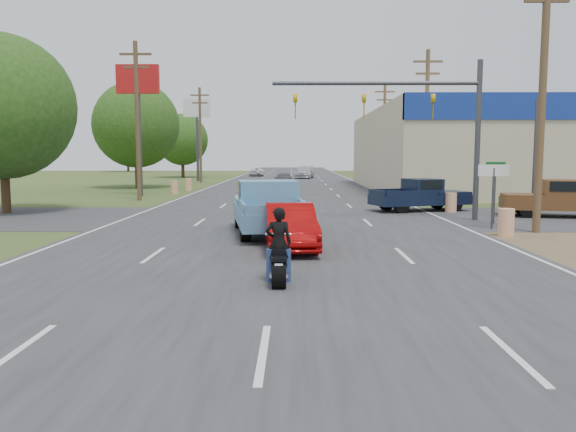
{
  "coord_description": "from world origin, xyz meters",
  "views": [
    {
      "loc": [
        0.45,
        -7.88,
        2.87
      ],
      "look_at": [
        0.29,
        6.66,
        1.3
      ],
      "focal_mm": 35.0,
      "sensor_mm": 36.0,
      "label": 1
    }
  ],
  "objects_px": {
    "rider": "(279,247)",
    "blue_pickup": "(268,207)",
    "distant_car_grey": "(284,180)",
    "motorcycle": "(279,263)",
    "distant_car_silver": "(305,172)",
    "navy_pickup": "(422,195)",
    "distant_car_white": "(257,172)",
    "brown_pickup": "(559,198)",
    "red_convertible": "(290,227)"
  },
  "relations": [
    {
      "from": "brown_pickup",
      "to": "distant_car_grey",
      "type": "xyz_separation_m",
      "value": [
        -13.34,
        24.63,
        -0.2
      ]
    },
    {
      "from": "rider",
      "to": "navy_pickup",
      "type": "distance_m",
      "value": 18.04
    },
    {
      "from": "motorcycle",
      "to": "brown_pickup",
      "type": "height_order",
      "value": "brown_pickup"
    },
    {
      "from": "brown_pickup",
      "to": "distant_car_grey",
      "type": "distance_m",
      "value": 28.01
    },
    {
      "from": "motorcycle",
      "to": "distant_car_white",
      "type": "bearing_deg",
      "value": 92.3
    },
    {
      "from": "navy_pickup",
      "to": "distant_car_white",
      "type": "bearing_deg",
      "value": 175.74
    },
    {
      "from": "red_convertible",
      "to": "distant_car_white",
      "type": "height_order",
      "value": "red_convertible"
    },
    {
      "from": "motorcycle",
      "to": "navy_pickup",
      "type": "xyz_separation_m",
      "value": [
        7.01,
        16.67,
        0.39
      ]
    },
    {
      "from": "red_convertible",
      "to": "blue_pickup",
      "type": "xyz_separation_m",
      "value": [
        -0.85,
        3.5,
        0.3
      ]
    },
    {
      "from": "motorcycle",
      "to": "distant_car_grey",
      "type": "height_order",
      "value": "distant_car_grey"
    },
    {
      "from": "blue_pickup",
      "to": "rider",
      "type": "bearing_deg",
      "value": -94.42
    },
    {
      "from": "distant_car_white",
      "to": "blue_pickup",
      "type": "bearing_deg",
      "value": 90.89
    },
    {
      "from": "brown_pickup",
      "to": "distant_car_silver",
      "type": "relative_size",
      "value": 1.07
    },
    {
      "from": "brown_pickup",
      "to": "distant_car_silver",
      "type": "xyz_separation_m",
      "value": [
        -11.05,
        45.41,
        -0.13
      ]
    },
    {
      "from": "rider",
      "to": "distant_car_silver",
      "type": "xyz_separation_m",
      "value": [
        1.69,
        59.24,
        -0.06
      ]
    },
    {
      "from": "rider",
      "to": "distant_car_grey",
      "type": "xyz_separation_m",
      "value": [
        -0.6,
        38.46,
        -0.13
      ]
    },
    {
      "from": "blue_pickup",
      "to": "distant_car_silver",
      "type": "bearing_deg",
      "value": 78.6
    },
    {
      "from": "distant_car_grey",
      "to": "distant_car_silver",
      "type": "xyz_separation_m",
      "value": [
        2.29,
        20.78,
        0.07
      ]
    },
    {
      "from": "blue_pickup",
      "to": "navy_pickup",
      "type": "bearing_deg",
      "value": 39.33
    },
    {
      "from": "navy_pickup",
      "to": "distant_car_silver",
      "type": "xyz_separation_m",
      "value": [
        -5.33,
        42.61,
        -0.09
      ]
    },
    {
      "from": "motorcycle",
      "to": "distant_car_grey",
      "type": "bearing_deg",
      "value": 88.97
    },
    {
      "from": "motorcycle",
      "to": "distant_car_silver",
      "type": "relative_size",
      "value": 0.39
    },
    {
      "from": "motorcycle",
      "to": "distant_car_white",
      "type": "distance_m",
      "value": 66.68
    },
    {
      "from": "motorcycle",
      "to": "brown_pickup",
      "type": "distance_m",
      "value": 18.84
    },
    {
      "from": "motorcycle",
      "to": "blue_pickup",
      "type": "height_order",
      "value": "blue_pickup"
    },
    {
      "from": "rider",
      "to": "blue_pickup",
      "type": "xyz_separation_m",
      "value": [
        -0.62,
        8.1,
        0.18
      ]
    },
    {
      "from": "blue_pickup",
      "to": "distant_car_grey",
      "type": "xyz_separation_m",
      "value": [
        0.02,
        30.36,
        -0.31
      ]
    },
    {
      "from": "rider",
      "to": "distant_car_white",
      "type": "bearing_deg",
      "value": -87.69
    },
    {
      "from": "navy_pickup",
      "to": "distant_car_grey",
      "type": "relative_size",
      "value": 1.35
    },
    {
      "from": "distant_car_silver",
      "to": "brown_pickup",
      "type": "bearing_deg",
      "value": -67.55
    },
    {
      "from": "rider",
      "to": "motorcycle",
      "type": "bearing_deg",
      "value": 90.0
    },
    {
      "from": "red_convertible",
      "to": "distant_car_silver",
      "type": "height_order",
      "value": "distant_car_silver"
    },
    {
      "from": "rider",
      "to": "blue_pickup",
      "type": "distance_m",
      "value": 8.12
    },
    {
      "from": "blue_pickup",
      "to": "distant_car_white",
      "type": "height_order",
      "value": "blue_pickup"
    },
    {
      "from": "distant_car_grey",
      "to": "distant_car_silver",
      "type": "distance_m",
      "value": 20.9
    },
    {
      "from": "blue_pickup",
      "to": "distant_car_grey",
      "type": "bearing_deg",
      "value": 81.14
    },
    {
      "from": "brown_pickup",
      "to": "distant_car_white",
      "type": "xyz_separation_m",
      "value": [
        -17.66,
        52.63,
        -0.27
      ]
    },
    {
      "from": "distant_car_grey",
      "to": "distant_car_silver",
      "type": "height_order",
      "value": "distant_car_silver"
    },
    {
      "from": "motorcycle",
      "to": "rider",
      "type": "xyz_separation_m",
      "value": [
        -0.0,
        0.05,
        0.35
      ]
    },
    {
      "from": "brown_pickup",
      "to": "distant_car_white",
      "type": "height_order",
      "value": "brown_pickup"
    },
    {
      "from": "motorcycle",
      "to": "navy_pickup",
      "type": "distance_m",
      "value": 18.09
    },
    {
      "from": "motorcycle",
      "to": "distant_car_grey",
      "type": "distance_m",
      "value": 38.51
    },
    {
      "from": "rider",
      "to": "distant_car_white",
      "type": "relative_size",
      "value": 0.37
    },
    {
      "from": "blue_pickup",
      "to": "navy_pickup",
      "type": "relative_size",
      "value": 1.14
    },
    {
      "from": "navy_pickup",
      "to": "distant_car_grey",
      "type": "bearing_deg",
      "value": -178.5
    },
    {
      "from": "navy_pickup",
      "to": "distant_car_grey",
      "type": "height_order",
      "value": "navy_pickup"
    },
    {
      "from": "blue_pickup",
      "to": "distant_car_silver",
      "type": "distance_m",
      "value": 51.19
    },
    {
      "from": "distant_car_silver",
      "to": "distant_car_grey",
      "type": "bearing_deg",
      "value": -87.52
    },
    {
      "from": "distant_car_silver",
      "to": "rider",
      "type": "bearing_deg",
      "value": -82.87
    },
    {
      "from": "red_convertible",
      "to": "motorcycle",
      "type": "xyz_separation_m",
      "value": [
        -0.22,
        -4.65,
        -0.23
      ]
    }
  ]
}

